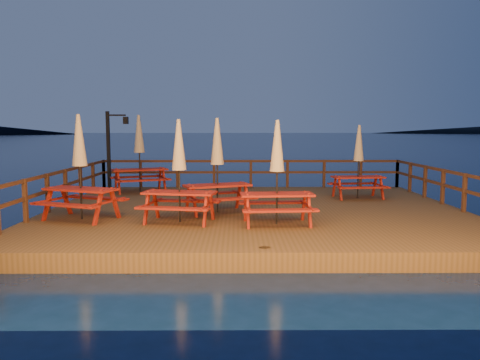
{
  "coord_description": "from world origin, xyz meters",
  "views": [
    {
      "loc": [
        -0.54,
        -13.66,
        2.76
      ],
      "look_at": [
        -0.46,
        0.6,
        1.17
      ],
      "focal_mm": 35.0,
      "sensor_mm": 36.0,
      "label": 1
    }
  ],
  "objects_px": {
    "picnic_table_0": "(139,152)",
    "picnic_table_2": "(358,160)",
    "lamp_post": "(112,143)",
    "picnic_table_1": "(217,164)"
  },
  "relations": [
    {
      "from": "picnic_table_0",
      "to": "picnic_table_2",
      "type": "distance_m",
      "value": 7.86
    },
    {
      "from": "lamp_post",
      "to": "picnic_table_0",
      "type": "bearing_deg",
      "value": -37.48
    },
    {
      "from": "lamp_post",
      "to": "picnic_table_0",
      "type": "xyz_separation_m",
      "value": [
        1.24,
        -0.95,
        -0.32
      ]
    },
    {
      "from": "lamp_post",
      "to": "picnic_table_0",
      "type": "height_order",
      "value": "lamp_post"
    },
    {
      "from": "picnic_table_0",
      "to": "picnic_table_2",
      "type": "bearing_deg",
      "value": -34.1
    },
    {
      "from": "picnic_table_2",
      "to": "lamp_post",
      "type": "bearing_deg",
      "value": 158.35
    },
    {
      "from": "picnic_table_0",
      "to": "picnic_table_1",
      "type": "bearing_deg",
      "value": -76.84
    },
    {
      "from": "picnic_table_1",
      "to": "picnic_table_2",
      "type": "height_order",
      "value": "picnic_table_1"
    },
    {
      "from": "picnic_table_1",
      "to": "picnic_table_2",
      "type": "relative_size",
      "value": 1.07
    },
    {
      "from": "picnic_table_1",
      "to": "picnic_table_0",
      "type": "bearing_deg",
      "value": 103.89
    }
  ]
}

